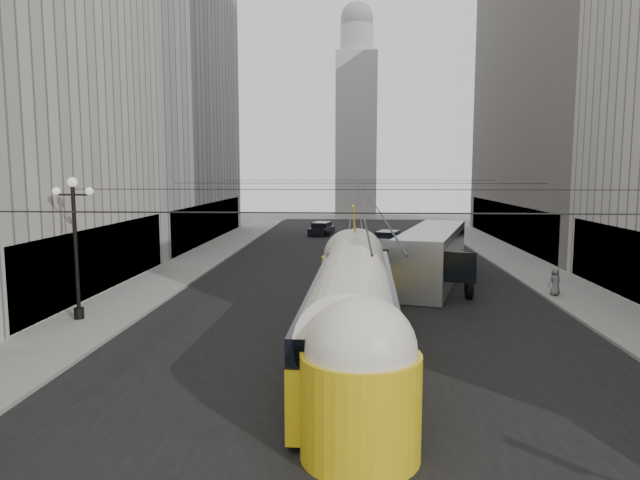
# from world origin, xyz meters

# --- Properties ---
(road) EXTENTS (20.00, 85.00, 0.02)m
(road) POSITION_xyz_m (0.00, 32.50, 0.00)
(road) COLOR black
(road) RESTS_ON ground
(sidewalk_left) EXTENTS (4.00, 72.00, 0.15)m
(sidewalk_left) POSITION_xyz_m (-12.00, 36.00, 0.07)
(sidewalk_left) COLOR gray
(sidewalk_left) RESTS_ON ground
(sidewalk_right) EXTENTS (4.00, 72.00, 0.15)m
(sidewalk_right) POSITION_xyz_m (12.00, 36.00, 0.07)
(sidewalk_right) COLOR gray
(sidewalk_right) RESTS_ON ground
(rail_left) EXTENTS (0.12, 85.00, 0.04)m
(rail_left) POSITION_xyz_m (-0.75, 32.50, 0.00)
(rail_left) COLOR gray
(rail_left) RESTS_ON ground
(rail_right) EXTENTS (0.12, 85.00, 0.04)m
(rail_right) POSITION_xyz_m (0.75, 32.50, 0.00)
(rail_right) COLOR gray
(rail_right) RESTS_ON ground
(building_left_far) EXTENTS (12.60, 28.60, 28.60)m
(building_left_far) POSITION_xyz_m (-19.99, 48.00, 14.31)
(building_left_far) COLOR #999999
(building_left_far) RESTS_ON ground
(building_right_far) EXTENTS (12.60, 32.60, 32.60)m
(building_right_far) POSITION_xyz_m (20.00, 48.00, 16.31)
(building_right_far) COLOR #514C47
(building_right_far) RESTS_ON ground
(distant_tower) EXTENTS (6.00, 6.00, 31.36)m
(distant_tower) POSITION_xyz_m (0.00, 80.00, 14.97)
(distant_tower) COLOR #B2AFA8
(distant_tower) RESTS_ON ground
(lamppost_left_mid) EXTENTS (1.86, 0.44, 6.37)m
(lamppost_left_mid) POSITION_xyz_m (-12.60, 18.00, 3.74)
(lamppost_left_mid) COLOR black
(lamppost_left_mid) RESTS_ON sidewalk_left
(catenary) EXTENTS (25.00, 72.00, 0.23)m
(catenary) POSITION_xyz_m (0.12, 31.49, 5.88)
(catenary) COLOR black
(catenary) RESTS_ON ground
(streetcar) EXTENTS (3.24, 18.12, 3.97)m
(streetcar) POSITION_xyz_m (-0.21, 14.06, 1.94)
(streetcar) COLOR gold
(streetcar) RESTS_ON ground
(city_bus) EXTENTS (6.05, 13.55, 3.33)m
(city_bus) POSITION_xyz_m (4.58, 28.18, 1.82)
(city_bus) COLOR #ADB0B3
(city_bus) RESTS_ON ground
(sedan_white_far) EXTENTS (3.27, 4.97, 1.45)m
(sedan_white_far) POSITION_xyz_m (2.84, 44.90, 0.66)
(sedan_white_far) COLOR white
(sedan_white_far) RESTS_ON ground
(sedan_dark_far) EXTENTS (2.76, 4.71, 1.39)m
(sedan_dark_far) POSITION_xyz_m (-3.69, 54.30, 0.63)
(sedan_dark_far) COLOR black
(sedan_dark_far) RESTS_ON ground
(pedestrian_sidewalk_right) EXTENTS (0.86, 0.71, 1.51)m
(pedestrian_sidewalk_right) POSITION_xyz_m (10.60, 24.34, 0.90)
(pedestrian_sidewalk_right) COLOR slate
(pedestrian_sidewalk_right) RESTS_ON sidewalk_right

